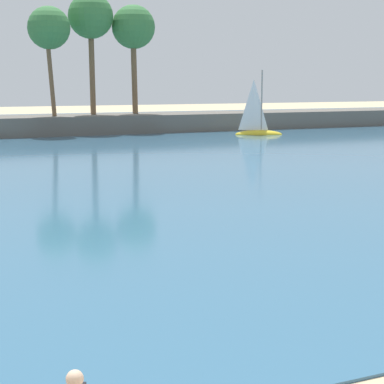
% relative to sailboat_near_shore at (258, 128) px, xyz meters
% --- Properties ---
extents(sailboat_near_shore, '(4.60, 2.94, 6.42)m').
position_rel_sailboat_near_shore_xyz_m(sailboat_near_shore, '(0.00, 0.00, 0.00)').
color(sailboat_near_shore, yellow).
rests_on(sailboat_near_shore, sea).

